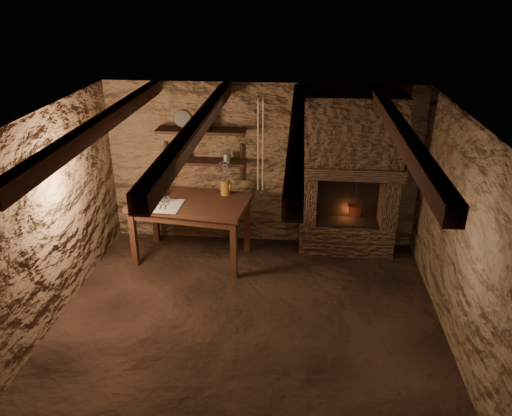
# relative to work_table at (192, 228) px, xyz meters

# --- Properties ---
(floor) EXTENTS (4.50, 4.50, 0.00)m
(floor) POSITION_rel_work_table_xyz_m (0.94, -1.33, -0.49)
(floor) COLOR black
(floor) RESTS_ON ground
(back_wall) EXTENTS (4.50, 0.04, 2.40)m
(back_wall) POSITION_rel_work_table_xyz_m (0.94, 0.67, 0.71)
(back_wall) COLOR brown
(back_wall) RESTS_ON floor
(front_wall) EXTENTS (4.50, 0.04, 2.40)m
(front_wall) POSITION_rel_work_table_xyz_m (0.94, -3.33, 0.71)
(front_wall) COLOR brown
(front_wall) RESTS_ON floor
(left_wall) EXTENTS (0.04, 4.00, 2.40)m
(left_wall) POSITION_rel_work_table_xyz_m (-1.31, -1.33, 0.71)
(left_wall) COLOR brown
(left_wall) RESTS_ON floor
(right_wall) EXTENTS (0.04, 4.00, 2.40)m
(right_wall) POSITION_rel_work_table_xyz_m (3.19, -1.33, 0.71)
(right_wall) COLOR brown
(right_wall) RESTS_ON floor
(ceiling) EXTENTS (4.50, 4.00, 0.04)m
(ceiling) POSITION_rel_work_table_xyz_m (0.94, -1.33, 1.91)
(ceiling) COLOR black
(ceiling) RESTS_ON back_wall
(beam_far_left) EXTENTS (0.14, 3.95, 0.16)m
(beam_far_left) POSITION_rel_work_table_xyz_m (-0.56, -1.33, 1.82)
(beam_far_left) COLOR black
(beam_far_left) RESTS_ON ceiling
(beam_mid_left) EXTENTS (0.14, 3.95, 0.16)m
(beam_mid_left) POSITION_rel_work_table_xyz_m (0.44, -1.33, 1.82)
(beam_mid_left) COLOR black
(beam_mid_left) RESTS_ON ceiling
(beam_mid_right) EXTENTS (0.14, 3.95, 0.16)m
(beam_mid_right) POSITION_rel_work_table_xyz_m (1.44, -1.33, 1.82)
(beam_mid_right) COLOR black
(beam_mid_right) RESTS_ON ceiling
(beam_far_right) EXTENTS (0.14, 3.95, 0.16)m
(beam_far_right) POSITION_rel_work_table_xyz_m (2.44, -1.33, 1.82)
(beam_far_right) COLOR black
(beam_far_right) RESTS_ON ceiling
(shelf_lower) EXTENTS (1.25, 0.30, 0.04)m
(shelf_lower) POSITION_rel_work_table_xyz_m (0.09, 0.51, 0.81)
(shelf_lower) COLOR black
(shelf_lower) RESTS_ON back_wall
(shelf_upper) EXTENTS (1.25, 0.30, 0.04)m
(shelf_upper) POSITION_rel_work_table_xyz_m (0.09, 0.51, 1.26)
(shelf_upper) COLOR black
(shelf_upper) RESTS_ON back_wall
(hearth) EXTENTS (1.43, 0.51, 2.30)m
(hearth) POSITION_rel_work_table_xyz_m (2.19, 0.43, 0.74)
(hearth) COLOR #35241A
(hearth) RESTS_ON floor
(work_table) EXTENTS (1.69, 1.10, 0.90)m
(work_table) POSITION_rel_work_table_xyz_m (0.00, 0.00, 0.00)
(work_table) COLOR #331A11
(work_table) RESTS_ON floor
(linen_cloth) EXTENTS (0.60, 0.49, 0.01)m
(linen_cloth) POSITION_rel_work_table_xyz_m (-0.37, -0.21, 0.42)
(linen_cloth) COLOR beige
(linen_cloth) RESTS_ON work_table
(pewter_cutlery_row) EXTENTS (0.49, 0.20, 0.01)m
(pewter_cutlery_row) POSITION_rel_work_table_xyz_m (-0.37, -0.23, 0.43)
(pewter_cutlery_row) COLOR gray
(pewter_cutlery_row) RESTS_ON linen_cloth
(drinking_glasses) EXTENTS (0.19, 0.06, 0.08)m
(drinking_glasses) POSITION_rel_work_table_xyz_m (-0.35, -0.10, 0.46)
(drinking_glasses) COLOR silver
(drinking_glasses) RESTS_ON linen_cloth
(stoneware_jug) EXTENTS (0.16, 0.16, 0.48)m
(stoneware_jug) POSITION_rel_work_table_xyz_m (0.46, 0.26, 0.62)
(stoneware_jug) COLOR #915D1C
(stoneware_jug) RESTS_ON work_table
(wooden_bowl) EXTENTS (0.44, 0.44, 0.12)m
(wooden_bowl) POSITION_rel_work_table_xyz_m (-0.56, 0.06, 0.46)
(wooden_bowl) COLOR #9C6B43
(wooden_bowl) RESTS_ON work_table
(iron_stockpot) EXTENTS (0.29, 0.29, 0.17)m
(iron_stockpot) POSITION_rel_work_table_xyz_m (0.12, 0.51, 1.37)
(iron_stockpot) COLOR #2B2826
(iron_stockpot) RESTS_ON shelf_upper
(tin_pan) EXTENTS (0.25, 0.17, 0.23)m
(tin_pan) POSITION_rel_work_table_xyz_m (-0.18, 0.61, 1.40)
(tin_pan) COLOR #A4A49F
(tin_pan) RESTS_ON shelf_upper
(small_kettle) EXTENTS (0.18, 0.16, 0.16)m
(small_kettle) POSITION_rel_work_table_xyz_m (0.45, 0.51, 0.89)
(small_kettle) COLOR #A4A49F
(small_kettle) RESTS_ON shelf_lower
(rusty_tin) EXTENTS (0.10, 0.10, 0.09)m
(rusty_tin) POSITION_rel_work_table_xyz_m (-0.19, 0.51, 0.88)
(rusty_tin) COLOR #5C2612
(rusty_tin) RESTS_ON shelf_lower
(red_pot) EXTENTS (0.21, 0.19, 0.54)m
(red_pot) POSITION_rel_work_table_xyz_m (2.29, 0.39, 0.21)
(red_pot) COLOR maroon
(red_pot) RESTS_ON hearth
(hanging_ropes) EXTENTS (0.08, 0.08, 1.20)m
(hanging_ropes) POSITION_rel_work_table_xyz_m (0.99, -0.28, 1.31)
(hanging_ropes) COLOR beige
(hanging_ropes) RESTS_ON ceiling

